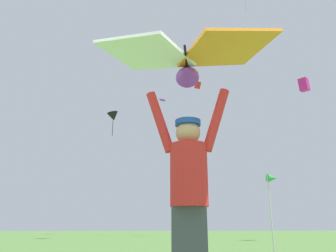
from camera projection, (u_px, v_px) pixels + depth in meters
kite_flyer_person at (189, 193)px, 2.85m from camera, size 0.80×0.42×1.92m
held_stunt_kite at (186, 57)px, 3.18m from camera, size 1.75×1.13×0.40m
distant_kite_magenta_high_right at (304, 85)px, 18.88m from camera, size 0.74×0.71×0.82m
distant_kite_purple_overhead_distant at (162, 100)px, 32.32m from camera, size 0.75×0.76×0.25m
distant_kite_black_mid_left at (113, 117)px, 34.28m from camera, size 1.46×1.33×2.75m
distant_kite_red_mid_right at (198, 85)px, 41.02m from camera, size 0.81×0.95×1.07m
distant_kite_orange_low_left at (135, 60)px, 22.27m from camera, size 0.97×0.98×0.19m
marker_flag at (272, 184)px, 9.05m from camera, size 0.30×0.24×2.09m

